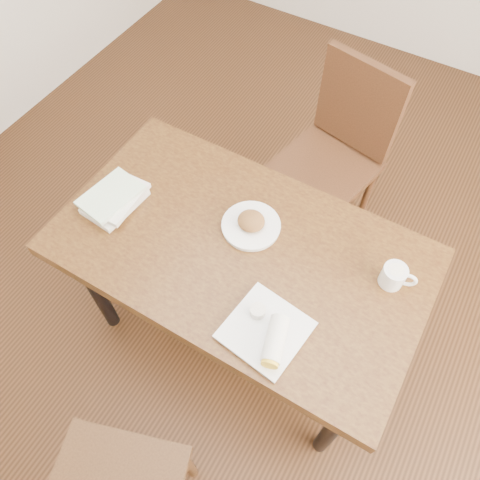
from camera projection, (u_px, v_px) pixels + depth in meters
The scene contains 8 objects.
ground at pixel (240, 329), 2.28m from camera, with size 4.00×5.00×0.01m, color #472814.
room_walls at pixel (240, 8), 0.91m from camera, with size 4.02×5.02×2.80m.
table at pixel (240, 260), 1.72m from camera, with size 1.32×0.76×0.75m.
chair_far at pixel (337, 147), 2.19m from camera, with size 0.50×0.50×0.95m.
plate_scone at pixel (251, 224), 1.68m from camera, with size 0.21×0.21×0.07m.
coffee_mug at pixel (394, 276), 1.54m from camera, with size 0.12×0.08×0.08m.
plate_burrito at pixel (268, 333), 1.45m from camera, with size 0.27×0.27×0.08m.
book_stack at pixel (115, 199), 1.73m from camera, with size 0.19×0.25×0.06m.
Camera 1 is at (0.44, -0.75, 2.15)m, focal length 35.00 mm.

